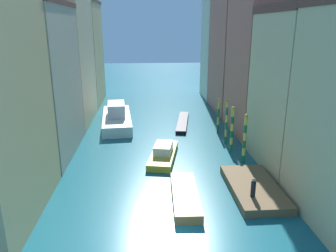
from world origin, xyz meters
TOP-DOWN VIEW (x-y plane):
  - ground_plane at (0.00, 24.50)m, footprint 154.00×154.00m
  - building_left_1 at (-12.74, 15.10)m, footprint 7.40×11.91m
  - building_left_2 at (-12.74, 26.87)m, footprint 7.40×11.62m
  - building_left_3 at (-12.74, 38.47)m, footprint 7.40×11.05m
  - building_right_1 at (12.74, 10.53)m, footprint 7.40×9.76m
  - building_right_2 at (12.74, 20.71)m, footprint 7.40×10.45m
  - building_right_3 at (12.74, 32.03)m, footprint 7.40×11.61m
  - building_right_4 at (12.74, 41.90)m, footprint 7.40×8.05m
  - waterfront_dock at (6.94, 5.29)m, footprint 3.75×7.60m
  - person_on_dock at (6.22, 3.40)m, footprint 0.36×0.36m
  - mooring_pole_0 at (7.78, 11.08)m, footprint 0.34×0.34m
  - mooring_pole_1 at (7.36, 14.24)m, footprint 0.35×0.35m
  - mooring_pole_2 at (7.34, 16.60)m, footprint 0.27×0.27m
  - mooring_pole_3 at (7.82, 18.60)m, footprint 0.27×0.27m
  - mooring_pole_4 at (7.31, 20.58)m, footprint 0.29×0.29m
  - vaporetto_white at (-5.52, 24.79)m, footprint 4.65×11.69m
  - gondola_black at (3.36, 24.70)m, footprint 2.79×9.62m
  - motorboat_0 at (0.07, 12.78)m, footprint 3.56×7.34m
  - motorboat_1 at (1.28, 4.37)m, footprint 2.19×6.90m

SIDE VIEW (x-z plane):
  - ground_plane at x=0.00m, z-range 0.00..0.00m
  - gondola_black at x=3.36m, z-range 0.00..0.47m
  - waterfront_dock at x=6.94m, z-range 0.00..0.65m
  - motorboat_1 at x=1.28m, z-range 0.00..0.69m
  - motorboat_0 at x=0.07m, z-range -0.22..1.29m
  - vaporetto_white at x=-5.52m, z-range -0.51..2.51m
  - person_on_dock at x=6.22m, z-range 0.59..2.09m
  - mooring_pole_4 at x=7.31m, z-range 0.04..4.39m
  - mooring_pole_2 at x=7.34m, z-range 0.04..4.46m
  - mooring_pole_3 at x=7.82m, z-range 0.04..4.68m
  - mooring_pole_1 at x=7.36m, z-range 0.05..4.93m
  - mooring_pole_0 at x=7.78m, z-range 0.05..4.97m
  - building_right_1 at x=12.74m, z-range 0.01..14.62m
  - building_left_1 at x=-12.74m, z-range 0.01..15.13m
  - building_left_3 at x=-12.74m, z-range 0.01..16.78m
  - building_right_3 at x=12.74m, z-range 0.01..18.90m
  - building_left_2 at x=-12.74m, z-range 0.01..19.07m
  - building_right_4 at x=12.74m, z-range 0.01..20.58m
  - building_right_2 at x=12.74m, z-range 0.01..22.27m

